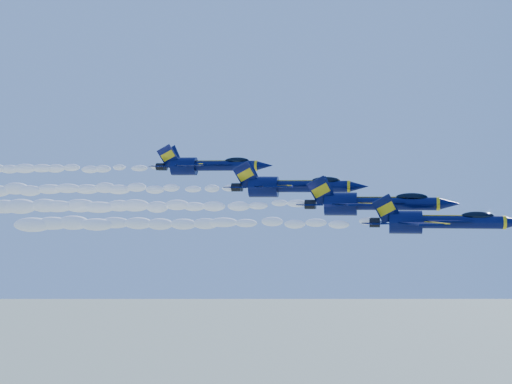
% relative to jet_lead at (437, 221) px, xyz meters
% --- Properties ---
extents(jet_lead, '(16.32, 13.39, 6.07)m').
position_rel_jet_lead_xyz_m(jet_lead, '(0.00, 0.00, 0.00)').
color(jet_lead, '#070C37').
extents(smoke_trail_jet_lead, '(41.01, 1.82, 1.64)m').
position_rel_jet_lead_xyz_m(smoke_trail_jet_lead, '(-27.48, 0.00, -0.40)').
color(smoke_trail_jet_lead, white).
extents(jet_second, '(18.11, 14.86, 6.73)m').
position_rel_jet_lead_xyz_m(jet_second, '(-6.96, 7.33, 1.81)').
color(jet_second, '#070C37').
extents(smoke_trail_jet_second, '(41.01, 2.02, 1.82)m').
position_rel_jet_lead_xyz_m(smoke_trail_jet_second, '(-35.20, 7.33, 1.40)').
color(smoke_trail_jet_second, white).
extents(jet_third, '(18.06, 14.81, 6.71)m').
position_rel_jet_lead_xyz_m(jet_third, '(-17.59, 15.38, 3.89)').
color(jet_third, '#070C37').
extents(smoke_trail_jet_third, '(41.01, 2.01, 1.81)m').
position_rel_jet_lead_xyz_m(smoke_trail_jet_third, '(-45.81, 15.38, 3.48)').
color(smoke_trail_jet_third, white).
extents(jet_fourth, '(17.48, 14.34, 6.50)m').
position_rel_jet_lead_xyz_m(jet_fourth, '(-31.19, 24.50, 7.00)').
color(jet_fourth, '#070C37').
extents(smoke_trail_jet_fourth, '(41.01, 1.95, 1.75)m').
position_rel_jet_lead_xyz_m(smoke_trail_jet_fourth, '(-59.16, 24.50, 6.60)').
color(smoke_trail_jet_fourth, white).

